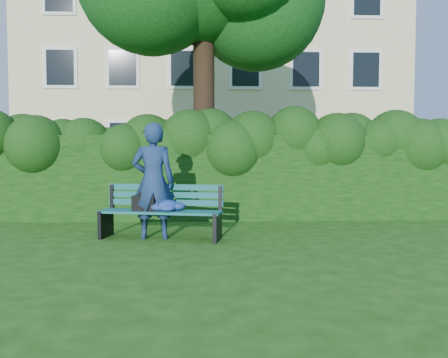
{
  "coord_description": "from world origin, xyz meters",
  "views": [
    {
      "loc": [
        -0.3,
        -7.35,
        1.37
      ],
      "look_at": [
        0.0,
        0.6,
        0.95
      ],
      "focal_mm": 35.0,
      "sensor_mm": 36.0,
      "label": 1
    }
  ],
  "objects": [
    {
      "name": "man_reading",
      "position": [
        -1.2,
        -0.12,
        0.96
      ],
      "size": [
        0.71,
        0.48,
        1.91
      ],
      "primitive_type": "imported",
      "rotation": [
        0.0,
        0.0,
        3.18
      ],
      "color": "navy",
      "rests_on": "ground"
    },
    {
      "name": "park_bench",
      "position": [
        -1.09,
        -0.12,
        0.5
      ],
      "size": [
        2.09,
        0.96,
        0.89
      ],
      "rotation": [
        0.0,
        0.0,
        -0.21
      ],
      "color": "#0E4648",
      "rests_on": "ground"
    },
    {
      "name": "hedge",
      "position": [
        0.0,
        2.2,
        0.9
      ],
      "size": [
        10.0,
        1.0,
        1.8
      ],
      "color": "black",
      "rests_on": "ground"
    },
    {
      "name": "ground",
      "position": [
        0.0,
        0.0,
        0.0
      ],
      "size": [
        80.0,
        80.0,
        0.0
      ],
      "primitive_type": "plane",
      "color": "#1A4B10",
      "rests_on": "ground"
    },
    {
      "name": "apartment_building",
      "position": [
        -0.0,
        13.99,
        6.0
      ],
      "size": [
        16.0,
        8.08,
        12.0
      ],
      "color": "beige",
      "rests_on": "ground"
    }
  ]
}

